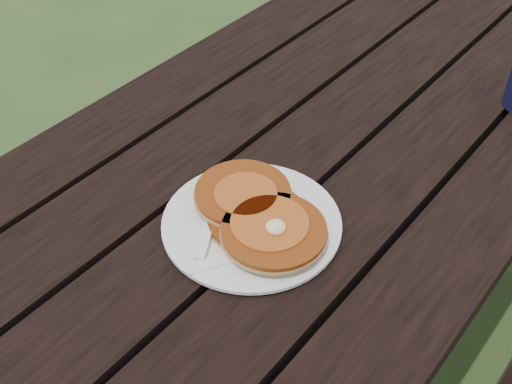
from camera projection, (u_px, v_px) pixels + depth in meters
The scene contains 6 objects.
ground at pixel (306, 361), 1.64m from camera, with size 60.00×60.00×0.00m, color #2D461E.
picnic_table at pixel (315, 266), 1.39m from camera, with size 1.36×1.80×0.75m.
plate at pixel (252, 224), 0.94m from camera, with size 0.26×0.26×0.01m, color white.
pancake_stack at pixel (259, 215), 0.93m from camera, with size 0.23×0.18×0.04m.
knife at pixel (250, 252), 0.89m from camera, with size 0.02×0.18×0.01m, color white.
fork at pixel (208, 230), 0.91m from camera, with size 0.03×0.16×0.01m, color white, non-canonical shape.
Camera 1 is at (0.47, -0.79, 1.43)m, focal length 45.00 mm.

